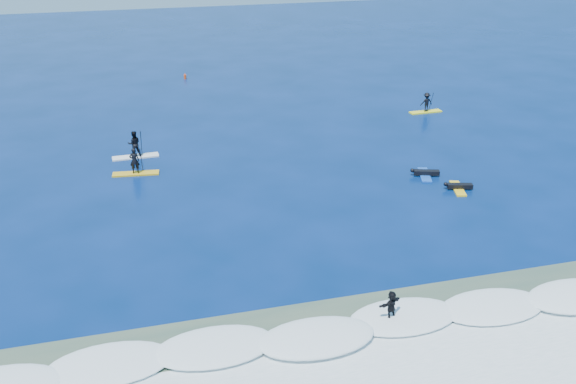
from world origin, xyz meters
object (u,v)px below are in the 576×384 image
object	(u,v)px
prone_paddler_near	(458,187)
marker_buoy	(185,76)
sup_paddler_right	(426,104)
prone_paddler_far	(425,173)
sup_paddler_center	(134,146)
wave_surfer	(391,307)
sup_paddler_left	(135,165)

from	to	relation	value
prone_paddler_near	marker_buoy	world-z (taller)	marker_buoy
sup_paddler_right	prone_paddler_far	world-z (taller)	sup_paddler_right
sup_paddler_center	marker_buoy	size ratio (longest dim) A/B	5.09
wave_surfer	marker_buoy	size ratio (longest dim) A/B	3.09
prone_paddler_far	marker_buoy	distance (m)	30.97
wave_surfer	marker_buoy	xyz separation A→B (m)	(-3.57, 42.54, -0.50)
prone_paddler_far	wave_surfer	world-z (taller)	wave_surfer
sup_paddler_right	wave_surfer	bearing A→B (deg)	-120.74
sup_paddler_left	sup_paddler_right	size ratio (longest dim) A/B	1.09
wave_surfer	prone_paddler_far	bearing A→B (deg)	37.64
sup_paddler_left	wave_surfer	distance (m)	21.26
sup_paddler_left	marker_buoy	size ratio (longest dim) A/B	4.88
sup_paddler_right	marker_buoy	bearing A→B (deg)	136.27
sup_paddler_left	prone_paddler_near	bearing A→B (deg)	-14.87
prone_paddler_near	sup_paddler_left	bearing A→B (deg)	84.23
sup_paddler_center	marker_buoy	bearing A→B (deg)	72.51
sup_paddler_left	prone_paddler_near	distance (m)	20.36
sup_paddler_right	prone_paddler_far	xyz separation A→B (m)	(-6.10, -12.37, -0.59)
sup_paddler_right	wave_surfer	distance (m)	30.09
sup_paddler_center	prone_paddler_far	world-z (taller)	sup_paddler_center
sup_paddler_right	wave_surfer	xyz separation A→B (m)	(-14.51, -26.36, 0.02)
sup_paddler_left	sup_paddler_center	distance (m)	3.07
sup_paddler_center	prone_paddler_far	distance (m)	19.54
sup_paddler_left	prone_paddler_near	world-z (taller)	sup_paddler_left
sup_paddler_right	marker_buoy	size ratio (longest dim) A/B	4.49
sup_paddler_center	sup_paddler_right	world-z (taller)	sup_paddler_center
sup_paddler_right	prone_paddler_far	size ratio (longest dim) A/B	1.14
sup_paddler_left	sup_paddler_right	world-z (taller)	sup_paddler_left
sup_paddler_center	prone_paddler_near	size ratio (longest dim) A/B	1.36
wave_surfer	sup_paddler_right	bearing A→B (deg)	39.82
prone_paddler_far	wave_surfer	distance (m)	16.34
sup_paddler_center	wave_surfer	distance (m)	23.99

